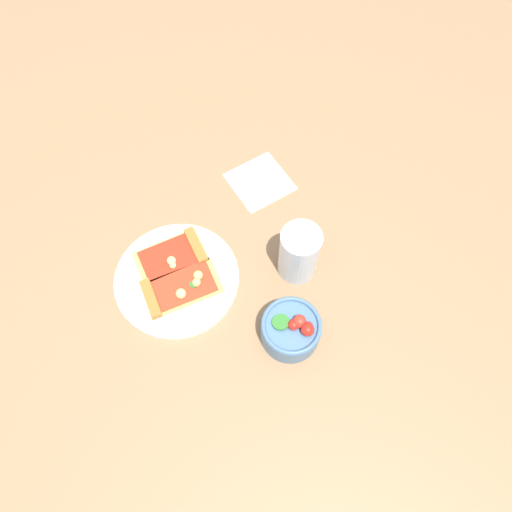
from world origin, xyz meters
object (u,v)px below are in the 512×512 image
Objects in this scene: plate at (179,279)px; pizza_slice_far at (178,289)px; pizza_slice_near at (175,256)px; salad_bowl at (291,330)px; soda_glass at (299,254)px; paper_napkin at (260,182)px.

plate is 0.03m from pizza_slice_far.
salad_bowl reaches higher than pizza_slice_near.
soda_glass reaches higher than plate.
soda_glass is 0.23m from paper_napkin.
pizza_slice_far reaches higher than paper_napkin.
pizza_slice_far is 1.22× the size of soda_glass.
soda_glass reaches higher than paper_napkin.
pizza_slice_far is at bearing -40.84° from salad_bowl.
pizza_slice_near is 1.33× the size of salad_bowl.
soda_glass is (-0.24, 0.02, 0.04)m from pizza_slice_far.
soda_glass is at bearing 90.11° from paper_napkin.
plate is 2.25× the size of salad_bowl.
pizza_slice_near reaches higher than plate.
plate is at bearing 37.17° from paper_napkin.
pizza_slice_far is (0.01, 0.07, 0.00)m from pizza_slice_near.
plate is 1.97× the size of soda_glass.
pizza_slice_near is at bearing 29.81° from paper_napkin.
pizza_slice_near reaches higher than paper_napkin.
pizza_slice_near is 0.95× the size of pizza_slice_far.
pizza_slice_far is 0.23m from salad_bowl.
paper_napkin is (-0.24, -0.20, -0.02)m from pizza_slice_far.
plate is at bearing -46.43° from salad_bowl.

